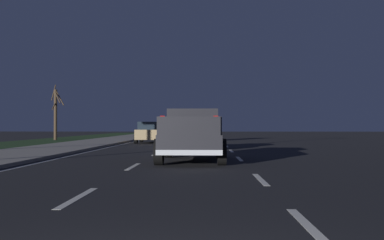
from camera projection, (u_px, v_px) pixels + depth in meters
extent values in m
plane|color=black|center=(198.00, 145.00, 29.79)|extent=(144.00, 144.00, 0.00)
cube|color=gray|center=(82.00, 144.00, 30.01)|extent=(108.00, 4.00, 0.12)
cube|color=#1E3819|center=(5.00, 145.00, 30.15)|extent=(108.00, 6.00, 0.01)
cube|color=silver|center=(309.00, 226.00, 5.80)|extent=(2.40, 0.14, 0.01)
cube|color=silver|center=(260.00, 179.00, 10.92)|extent=(2.40, 0.14, 0.01)
cube|color=silver|center=(239.00, 159.00, 17.72)|extent=(2.40, 0.14, 0.01)
cube|color=silver|center=(231.00, 151.00, 23.30)|extent=(2.40, 0.14, 0.01)
cube|color=silver|center=(227.00, 146.00, 28.42)|extent=(2.40, 0.14, 0.01)
cube|color=silver|center=(223.00, 143.00, 34.32)|extent=(2.40, 0.14, 0.01)
cube|color=silver|center=(220.00, 140.00, 40.57)|extent=(2.40, 0.14, 0.01)
cube|color=silver|center=(218.00, 138.00, 46.61)|extent=(2.40, 0.14, 0.01)
cube|color=silver|center=(217.00, 137.00, 53.58)|extent=(2.40, 0.14, 0.01)
cube|color=silver|center=(216.00, 136.00, 59.57)|extent=(2.40, 0.14, 0.01)
cube|color=silver|center=(215.00, 135.00, 66.10)|extent=(2.40, 0.14, 0.01)
cube|color=silver|center=(214.00, 134.00, 72.24)|extent=(2.40, 0.14, 0.01)
cube|color=silver|center=(213.00, 133.00, 78.86)|extent=(2.40, 0.14, 0.01)
cube|color=silver|center=(78.00, 197.00, 8.17)|extent=(2.40, 0.14, 0.01)
cube|color=silver|center=(133.00, 166.00, 14.35)|extent=(2.40, 0.14, 0.01)
cube|color=silver|center=(156.00, 154.00, 20.85)|extent=(2.40, 0.14, 0.01)
cube|color=silver|center=(168.00, 147.00, 27.62)|extent=(2.40, 0.14, 0.01)
cube|color=silver|center=(175.00, 143.00, 34.04)|extent=(2.40, 0.14, 0.01)
cube|color=silver|center=(179.00, 141.00, 39.36)|extent=(2.40, 0.14, 0.01)
cube|color=silver|center=(183.00, 139.00, 45.29)|extent=(2.40, 0.14, 0.01)
cube|color=silver|center=(185.00, 137.00, 51.34)|extent=(2.40, 0.14, 0.01)
cube|color=silver|center=(187.00, 136.00, 57.63)|extent=(2.40, 0.14, 0.01)
cube|color=silver|center=(189.00, 135.00, 62.97)|extent=(2.40, 0.14, 0.01)
cube|color=silver|center=(190.00, 134.00, 69.00)|extent=(2.40, 0.14, 0.01)
cube|color=silver|center=(192.00, 133.00, 75.96)|extent=(2.40, 0.14, 0.01)
cube|color=silver|center=(193.00, 133.00, 82.25)|extent=(2.40, 0.14, 0.01)
cube|color=silver|center=(118.00, 145.00, 29.94)|extent=(108.00, 0.14, 0.01)
cube|color=#232328|center=(192.00, 142.00, 16.67)|extent=(5.42, 2.04, 0.60)
cube|color=#232328|center=(193.00, 121.00, 17.86)|extent=(2.17, 1.86, 0.90)
cube|color=#1E2833|center=(192.00, 120.00, 16.81)|extent=(0.05, 1.44, 0.50)
cube|color=#232328|center=(163.00, 126.00, 15.63)|extent=(3.02, 0.10, 0.56)
cube|color=#232328|center=(219.00, 126.00, 15.56)|extent=(3.02, 0.10, 0.56)
cube|color=#232328|center=(189.00, 126.00, 14.01)|extent=(0.09, 1.88, 0.56)
cube|color=silver|center=(189.00, 153.00, 14.00)|extent=(0.14, 2.00, 0.16)
cube|color=red|center=(162.00, 119.00, 14.06)|extent=(0.06, 0.14, 0.20)
cube|color=red|center=(216.00, 119.00, 14.00)|extent=(0.06, 0.14, 0.20)
cylinder|color=black|center=(169.00, 147.00, 18.48)|extent=(0.84, 0.28, 0.84)
cylinder|color=black|center=(219.00, 147.00, 18.41)|extent=(0.84, 0.28, 0.84)
cylinder|color=black|center=(159.00, 152.00, 14.92)|extent=(0.84, 0.28, 0.84)
cylinder|color=black|center=(222.00, 152.00, 14.85)|extent=(0.84, 0.28, 0.84)
cube|color=#B2B5BA|center=(200.00, 137.00, 25.61)|extent=(4.42, 1.86, 0.70)
cube|color=#1E2833|center=(199.00, 126.00, 25.37)|extent=(2.48, 1.62, 0.56)
cylinder|color=black|center=(185.00, 142.00, 27.14)|extent=(0.68, 0.22, 0.68)
cylinder|color=black|center=(216.00, 142.00, 27.07)|extent=(0.68, 0.22, 0.68)
cylinder|color=black|center=(181.00, 143.00, 24.15)|extent=(0.68, 0.22, 0.68)
cylinder|color=black|center=(216.00, 144.00, 24.08)|extent=(0.68, 0.22, 0.68)
cube|color=red|center=(198.00, 137.00, 23.47)|extent=(0.10, 1.51, 0.10)
cube|color=#9E845B|center=(151.00, 134.00, 34.47)|extent=(4.41, 1.82, 0.70)
cube|color=#1E2833|center=(151.00, 126.00, 34.23)|extent=(2.47, 1.59, 0.56)
cylinder|color=black|center=(142.00, 138.00, 35.99)|extent=(0.68, 0.22, 0.68)
cylinder|color=black|center=(165.00, 138.00, 35.94)|extent=(0.68, 0.22, 0.68)
cylinder|color=black|center=(136.00, 139.00, 33.00)|extent=(0.68, 0.22, 0.68)
cylinder|color=black|center=(161.00, 139.00, 32.95)|extent=(0.68, 0.22, 0.68)
cube|color=red|center=(147.00, 134.00, 32.32)|extent=(0.09, 1.51, 0.10)
cylinder|color=#423323|center=(55.00, 115.00, 41.53)|extent=(0.28, 0.28, 4.47)
cylinder|color=#423323|center=(58.00, 97.00, 41.05)|extent=(1.02, 0.83, 1.12)
cylinder|color=#423323|center=(54.00, 93.00, 41.85)|extent=(0.65, 0.62, 1.40)
cylinder|color=#423323|center=(60.00, 97.00, 41.43)|extent=(0.30, 0.89, 1.46)
cylinder|color=#423323|center=(54.00, 106.00, 41.06)|extent=(1.02, 0.14, 0.73)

